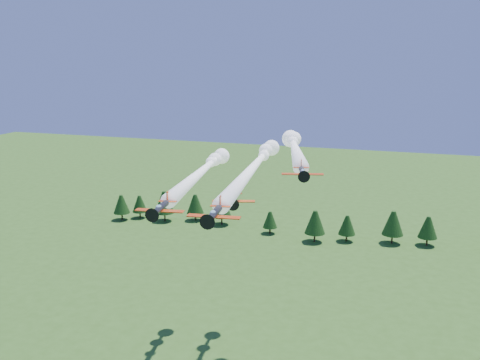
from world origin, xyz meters
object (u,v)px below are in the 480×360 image
(plane_left, at_px, (203,170))
(plane_slot, at_px, (234,199))
(plane_right, at_px, (295,147))
(plane_lead, at_px, (255,165))

(plane_left, bearing_deg, plane_slot, -64.61)
(plane_left, bearing_deg, plane_right, -9.18)
(plane_left, distance_m, plane_right, 20.08)
(plane_right, bearing_deg, plane_lead, 174.20)
(plane_lead, distance_m, plane_slot, 18.70)
(plane_slot, bearing_deg, plane_right, 56.80)
(plane_right, distance_m, plane_slot, 21.41)
(plane_lead, relative_size, plane_slot, 7.79)
(plane_left, height_order, plane_slot, plane_left)
(plane_left, relative_size, plane_right, 1.33)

